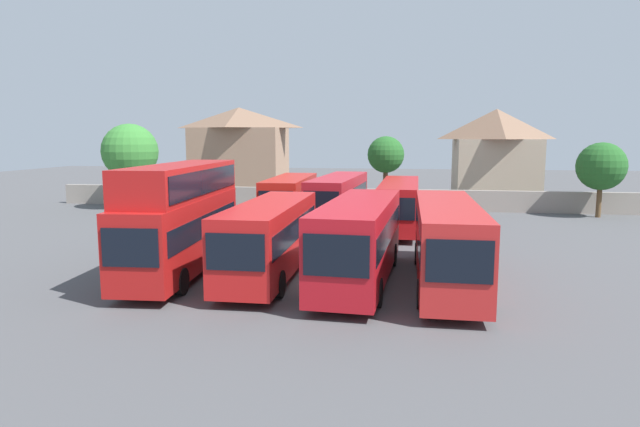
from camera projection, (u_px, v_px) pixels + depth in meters
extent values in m
plane|color=#4C4C4F|center=(351.00, 219.00, 41.91)|extent=(140.00, 140.00, 0.00)
cube|color=gray|center=(358.00, 199.00, 47.89)|extent=(56.00, 0.50, 1.80)
cube|color=#B01716|center=(182.00, 233.00, 24.88)|extent=(3.10, 10.79, 3.16)
cube|color=black|center=(130.00, 248.00, 19.56)|extent=(2.12, 0.22, 1.42)
cube|color=black|center=(181.00, 224.00, 24.83)|extent=(3.09, 9.94, 1.00)
cube|color=#B01716|center=(182.00, 181.00, 24.82)|extent=(3.02, 10.25, 1.52)
cube|color=black|center=(182.00, 181.00, 24.82)|extent=(3.07, 9.73, 1.07)
cylinder|color=black|center=(181.00, 281.00, 21.72)|extent=(0.37, 1.12, 1.10)
cylinder|color=black|center=(128.00, 280.00, 21.92)|extent=(0.37, 1.12, 1.10)
cylinder|color=black|center=(225.00, 248.00, 28.23)|extent=(0.37, 1.12, 1.10)
cylinder|color=black|center=(184.00, 247.00, 28.43)|extent=(0.37, 1.12, 1.10)
cube|color=red|center=(270.00, 236.00, 24.49)|extent=(2.58, 10.46, 2.99)
cube|color=black|center=(235.00, 252.00, 19.31)|extent=(2.16, 0.11, 1.35)
cube|color=black|center=(270.00, 228.00, 24.44)|extent=(2.61, 9.63, 0.94)
cylinder|color=black|center=(279.00, 284.00, 21.34)|extent=(0.31, 1.10, 1.10)
cylinder|color=black|center=(224.00, 282.00, 21.67)|extent=(0.31, 1.10, 1.10)
cylinder|color=black|center=(307.00, 251.00, 27.67)|extent=(0.31, 1.10, 1.10)
cylinder|color=black|center=(264.00, 249.00, 28.00)|extent=(0.31, 1.10, 1.10)
cube|color=red|center=(360.00, 238.00, 23.43)|extent=(3.18, 10.93, 3.19)
cube|color=black|center=(336.00, 256.00, 18.13)|extent=(2.26, 0.21, 1.44)
cube|color=black|center=(360.00, 229.00, 23.38)|extent=(3.17, 10.07, 1.01)
cylinder|color=black|center=(378.00, 293.00, 20.13)|extent=(0.36, 1.12, 1.10)
cylinder|color=black|center=(315.00, 289.00, 20.64)|extent=(0.36, 1.12, 1.10)
cylinder|color=black|center=(393.00, 255.00, 26.61)|extent=(0.36, 1.12, 1.10)
cylinder|color=black|center=(345.00, 253.00, 27.11)|extent=(0.36, 1.12, 1.10)
cube|color=red|center=(447.00, 240.00, 23.06)|extent=(2.43, 11.41, 3.15)
cube|color=black|center=(460.00, 262.00, 17.41)|extent=(2.14, 0.08, 1.42)
cube|color=black|center=(447.00, 231.00, 23.01)|extent=(2.47, 10.50, 0.99)
cylinder|color=black|center=(484.00, 297.00, 19.61)|extent=(0.30, 1.10, 1.10)
cylinder|color=black|center=(421.00, 294.00, 19.97)|extent=(0.30, 1.10, 1.10)
cylinder|color=black|center=(464.00, 255.00, 26.53)|extent=(0.30, 1.10, 1.10)
cylinder|color=black|center=(418.00, 254.00, 26.88)|extent=(0.30, 1.10, 1.10)
cube|color=red|center=(290.00, 199.00, 38.98)|extent=(2.86, 10.21, 3.08)
cube|color=black|center=(276.00, 202.00, 33.93)|extent=(2.19, 0.16, 1.38)
cube|color=black|center=(290.00, 194.00, 38.93)|extent=(2.87, 9.40, 0.97)
cylinder|color=black|center=(299.00, 225.00, 35.94)|extent=(0.34, 1.11, 1.10)
cylinder|color=black|center=(265.00, 224.00, 36.22)|extent=(0.34, 1.11, 1.10)
cylinder|color=black|center=(312.00, 212.00, 42.11)|extent=(0.34, 1.11, 1.10)
cylinder|color=black|center=(283.00, 211.00, 42.39)|extent=(0.34, 1.11, 1.10)
cube|color=red|center=(339.00, 199.00, 38.26)|extent=(3.15, 11.39, 3.20)
cube|color=black|center=(321.00, 203.00, 32.75)|extent=(2.18, 0.21, 1.44)
cube|color=black|center=(339.00, 194.00, 38.21)|extent=(3.14, 10.49, 1.01)
cylinder|color=black|center=(346.00, 227.00, 34.84)|extent=(0.37, 1.12, 1.10)
cylinder|color=black|center=(311.00, 226.00, 35.33)|extent=(0.37, 1.12, 1.10)
cylinder|color=black|center=(362.00, 213.00, 41.58)|extent=(0.37, 1.12, 1.10)
cylinder|color=black|center=(332.00, 212.00, 42.07)|extent=(0.37, 1.12, 1.10)
cube|color=red|center=(400.00, 203.00, 37.20)|extent=(2.66, 11.79, 2.91)
cube|color=black|center=(396.00, 209.00, 31.40)|extent=(2.16, 0.12, 1.31)
cube|color=black|center=(400.00, 198.00, 37.15)|extent=(2.69, 10.85, 0.92)
cylinder|color=black|center=(416.00, 231.00, 33.62)|extent=(0.32, 1.11, 1.10)
cylinder|color=black|center=(379.00, 229.00, 34.02)|extent=(0.32, 1.11, 1.10)
cylinder|color=black|center=(416.00, 214.00, 40.72)|extent=(0.32, 1.11, 1.10)
cylinder|color=black|center=(386.00, 214.00, 41.12)|extent=(0.32, 1.11, 1.10)
cube|color=#9E7A60|center=(240.00, 162.00, 59.67)|extent=(9.64, 6.44, 7.28)
pyramid|color=brown|center=(239.00, 118.00, 59.02)|extent=(10.13, 6.77, 2.20)
cube|color=tan|center=(494.00, 170.00, 54.19)|extent=(7.72, 7.89, 6.09)
pyramid|color=brown|center=(496.00, 124.00, 53.56)|extent=(8.11, 8.29, 2.95)
cylinder|color=brown|center=(599.00, 200.00, 42.85)|extent=(0.39, 0.39, 2.71)
sphere|color=#235B23|center=(601.00, 166.00, 42.48)|extent=(3.73, 3.73, 3.73)
cylinder|color=brown|center=(385.00, 187.00, 49.86)|extent=(0.44, 0.44, 3.55)
sphere|color=#235B23|center=(386.00, 155.00, 49.45)|extent=(3.32, 3.32, 3.32)
cylinder|color=brown|center=(132.00, 190.00, 47.95)|extent=(0.54, 0.54, 3.35)
sphere|color=#387F33|center=(130.00, 152.00, 47.49)|extent=(4.82, 4.82, 4.82)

